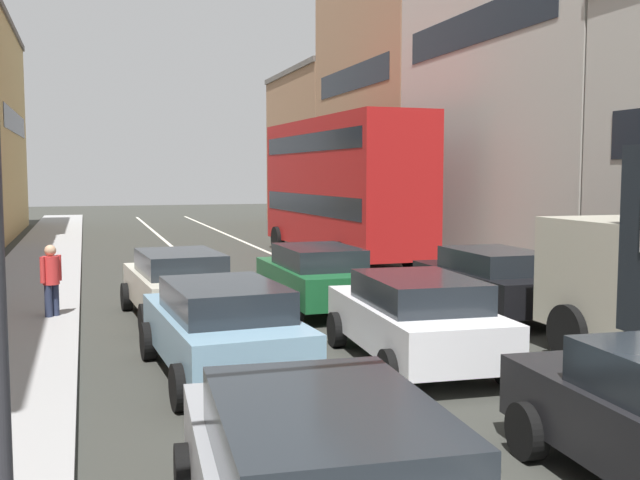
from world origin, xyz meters
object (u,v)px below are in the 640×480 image
pedestrian_near_kerb (51,278)px  bus_mid_queue_primary (340,182)px  traffic_light_pole (228,54)px  sedan_right_lane_behind_truck (491,280)px  sedan_centre_lane_second (415,317)px  wagon_left_lane_second (222,326)px  hatchback_centre_lane_third (316,276)px  sedan_left_lane_third (179,283)px

pedestrian_near_kerb → bus_mid_queue_primary: bearing=-90.8°
traffic_light_pole → sedan_right_lane_behind_truck: (7.75, 10.25, -3.02)m
traffic_light_pole → sedan_centre_lane_second: 8.72m
traffic_light_pole → pedestrian_near_kerb: traffic_light_pole is taller
traffic_light_pole → pedestrian_near_kerb: bearing=96.9°
traffic_light_pole → wagon_left_lane_second: traffic_light_pole is taller
traffic_light_pole → bus_mid_queue_primary: bearing=69.3°
hatchback_centre_lane_third → sedan_right_lane_behind_truck: (3.46, -1.87, 0.00)m
wagon_left_lane_second → sedan_left_lane_third: same height
sedan_left_lane_third → sedan_right_lane_behind_truck: 6.84m
sedan_centre_lane_second → bus_mid_queue_primary: (3.66, 14.29, 2.03)m
bus_mid_queue_primary → pedestrian_near_kerb: 13.12m
sedan_left_lane_third → pedestrian_near_kerb: bearing=76.0°
sedan_left_lane_third → sedan_right_lane_behind_truck: bearing=-108.1°
sedan_left_lane_third → pedestrian_near_kerb: size_ratio=2.66×
wagon_left_lane_second → sedan_left_lane_third: size_ratio=1.00×
wagon_left_lane_second → hatchback_centre_lane_third: 5.86m
traffic_light_pole → wagon_left_lane_second: bearing=80.4°
sedan_centre_lane_second → sedan_left_lane_third: same height
hatchback_centre_lane_third → bus_mid_queue_primary: size_ratio=0.41×
hatchback_centre_lane_third → sedan_right_lane_behind_truck: bearing=-118.8°
hatchback_centre_lane_third → bus_mid_queue_primary: bus_mid_queue_primary is taller
sedan_centre_lane_second → hatchback_centre_lane_third: bearing=4.6°
sedan_centre_lane_second → wagon_left_lane_second: (-3.16, 0.21, 0.00)m
sedan_right_lane_behind_truck → sedan_left_lane_third: bearing=76.7°
hatchback_centre_lane_third → pedestrian_near_kerb: size_ratio=2.60×
sedan_centre_lane_second → bus_mid_queue_primary: 14.89m
sedan_centre_lane_second → pedestrian_near_kerb: size_ratio=2.65×
sedan_right_lane_behind_truck → sedan_centre_lane_second: bearing=135.5°
wagon_left_lane_second → sedan_left_lane_third: 4.79m
wagon_left_lane_second → sedan_left_lane_third: (-0.09, 4.79, 0.00)m
wagon_left_lane_second → bus_mid_queue_primary: size_ratio=0.42×
traffic_light_pole → pedestrian_near_kerb: size_ratio=3.31×
sedan_left_lane_third → sedan_right_lane_behind_truck: (6.63, -1.67, 0.00)m
wagon_left_lane_second → sedan_right_lane_behind_truck: same height
sedan_right_lane_behind_truck → pedestrian_near_kerb: (-9.24, 2.13, 0.15)m
hatchback_centre_lane_third → wagon_left_lane_second: bearing=147.9°
bus_mid_queue_primary → pedestrian_near_kerb: bus_mid_queue_primary is taller
sedan_left_lane_third → pedestrian_near_kerb: 2.65m
sedan_left_lane_third → bus_mid_queue_primary: bearing=-40.7°
hatchback_centre_lane_third → sedan_right_lane_behind_truck: size_ratio=1.00×
sedan_centre_lane_second → hatchback_centre_lane_third: (-0.08, 5.20, 0.00)m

